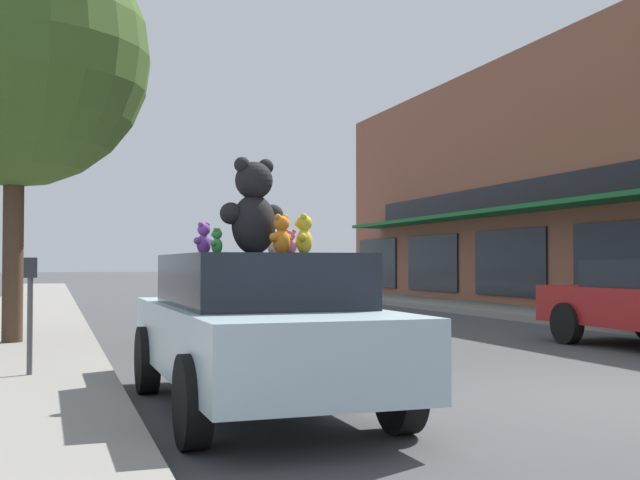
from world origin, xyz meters
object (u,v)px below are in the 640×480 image
object	(u,v)px
teddy_bear_orange	(281,235)
teddy_bear_yellow	(304,235)
teddy_bear_purple	(204,239)
parking_meter	(30,300)
plush_art_car	(257,326)
teddy_bear_giant	(254,208)
teddy_bear_pink	(291,242)
teddy_bear_green	(217,242)
teddy_bear_cream	(274,242)
street_tree	(15,55)

from	to	relation	value
teddy_bear_orange	teddy_bear_yellow	distance (m)	0.21
teddy_bear_purple	parking_meter	bearing A→B (deg)	-81.20
plush_art_car	parking_meter	size ratio (longest dim) A/B	3.47
teddy_bear_giant	teddy_bear_yellow	distance (m)	0.60
teddy_bear_yellow	teddy_bear_purple	bearing A→B (deg)	-94.92
teddy_bear_giant	teddy_bear_pink	world-z (taller)	teddy_bear_giant
teddy_bear_green	parking_meter	size ratio (longest dim) A/B	0.20
teddy_bear_cream	teddy_bear_giant	bearing A→B (deg)	72.55
street_tree	parking_meter	size ratio (longest dim) A/B	5.14
teddy_bear_green	parking_meter	bearing A→B (deg)	-101.41
plush_art_car	teddy_bear_cream	world-z (taller)	teddy_bear_cream
teddy_bear_orange	teddy_bear_purple	bearing A→B (deg)	-62.68
teddy_bear_pink	parking_meter	xyz separation A→B (m)	(-2.49, 1.58, -0.61)
teddy_bear_giant	teddy_bear_cream	bearing A→B (deg)	-137.56
teddy_bear_orange	parking_meter	xyz separation A→B (m)	(-2.29, 1.94, -0.67)
teddy_bear_purple	teddy_bear_yellow	bearing A→B (deg)	116.07
plush_art_car	teddy_bear_orange	bearing A→B (deg)	3.80
parking_meter	teddy_bear_giant	bearing A→B (deg)	-38.50
plush_art_car	teddy_bear_cream	size ratio (longest dim) A/B	15.09
teddy_bear_purple	teddy_bear_cream	xyz separation A→B (m)	(0.85, 0.53, -0.01)
teddy_bear_cream	parking_meter	distance (m)	2.74
street_tree	teddy_bear_giant	bearing A→B (deg)	-66.46
teddy_bear_yellow	teddy_bear_green	distance (m)	0.84
plush_art_car	teddy_bear_orange	distance (m)	0.89
teddy_bear_yellow	parking_meter	size ratio (longest dim) A/B	0.30
teddy_bear_orange	teddy_bear_pink	size ratio (longest dim) A/B	1.49
teddy_bear_giant	parking_meter	distance (m)	2.82
teddy_bear_giant	teddy_bear_purple	world-z (taller)	teddy_bear_giant
plush_art_car	teddy_bear_cream	xyz separation A→B (m)	(0.42, 0.92, 0.81)
plush_art_car	street_tree	world-z (taller)	street_tree
teddy_bear_giant	teddy_bear_cream	distance (m)	0.79
plush_art_car	teddy_bear_green	size ratio (longest dim) A/B	17.39
plush_art_car	teddy_bear_cream	distance (m)	1.30
parking_meter	street_tree	bearing A→B (deg)	95.19
teddy_bear_giant	teddy_bear_purple	bearing A→B (deg)	-28.02
teddy_bear_purple	teddy_bear_orange	distance (m)	0.77
teddy_bear_yellow	teddy_bear_pink	bearing A→B (deg)	-157.17
teddy_bear_cream	teddy_bear_green	bearing A→B (deg)	55.39
teddy_bear_purple	teddy_bear_pink	xyz separation A→B (m)	(0.87, -0.02, -0.03)
plush_art_car	teddy_bear_cream	bearing A→B (deg)	65.08
teddy_bear_purple	teddy_bear_green	xyz separation A→B (m)	(0.10, -0.14, -0.03)
plush_art_car	teddy_bear_yellow	distance (m)	0.97
plush_art_car	street_tree	xyz separation A→B (m)	(-2.40, 5.91, 3.83)
teddy_bear_yellow	street_tree	xyz separation A→B (m)	(-2.85, 5.96, 2.97)
plush_art_car	teddy_bear_green	xyz separation A→B (m)	(-0.33, 0.26, 0.79)
teddy_bear_cream	teddy_bear_green	xyz separation A→B (m)	(-0.74, -0.67, -0.02)
teddy_bear_orange	parking_meter	world-z (taller)	teddy_bear_orange
teddy_bear_giant	teddy_bear_yellow	xyz separation A→B (m)	(0.41, -0.35, -0.27)
teddy_bear_yellow	plush_art_car	bearing A→B (deg)	-74.00
teddy_bear_green	teddy_bear_pink	size ratio (longest dim) A/B	0.99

